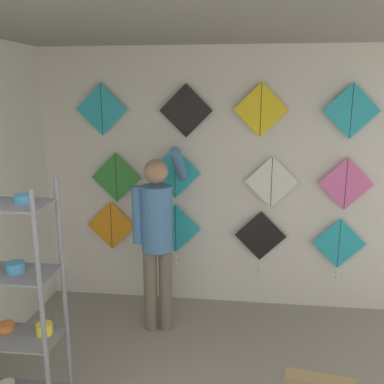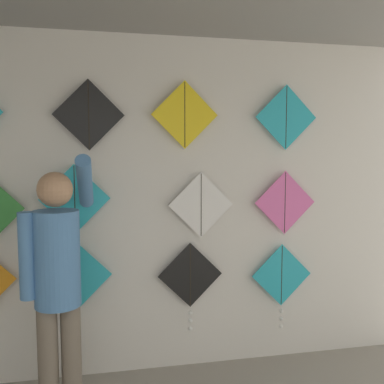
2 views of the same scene
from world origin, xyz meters
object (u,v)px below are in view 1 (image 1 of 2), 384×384
object	(u,v)px
shopkeeper	(157,230)
kite_6	(272,182)
kite_9	(186,111)
kite_3	(339,247)
kite_8	(102,109)
kite_2	(260,239)
kite_1	(176,231)
kite_4	(116,178)
kite_11	(352,111)
kite_10	(261,110)
kite_0	(111,225)
kite_7	(346,184)
kite_5	(175,173)

from	to	relation	value
shopkeeper	kite_6	xyz separation A→B (m)	(1.11, 0.58, 0.38)
shopkeeper	kite_9	world-z (taller)	kite_9
kite_6	kite_9	world-z (taller)	kite_9
kite_3	kite_8	world-z (taller)	kite_8
kite_8	kite_9	distance (m)	0.90
kite_2	kite_6	xyz separation A→B (m)	(0.09, 0.00, 0.64)
kite_1	kite_2	distance (m)	0.93
kite_4	kite_11	world-z (taller)	kite_11
kite_9	kite_1	bearing A→B (deg)	-179.67
kite_2	kite_9	xyz separation A→B (m)	(-0.81, 0.00, 1.37)
kite_11	kite_10	bearing A→B (deg)	180.00
shopkeeper	kite_2	world-z (taller)	shopkeeper
kite_0	kite_9	xyz separation A→B (m)	(0.85, 0.00, 1.27)
kite_2	kite_6	bearing A→B (deg)	0.61
kite_6	kite_9	distance (m)	1.16
kite_6	kite_7	world-z (taller)	same
shopkeeper	kite_5	bearing A→B (deg)	70.55
kite_0	kite_1	bearing A→B (deg)	-0.05
kite_0	kite_2	bearing A→B (deg)	-0.03
shopkeeper	kite_6	world-z (taller)	shopkeeper
kite_2	kite_5	world-z (taller)	kite_5
kite_7	kite_9	size ratio (longest dim) A/B	1.00
kite_5	kite_10	size ratio (longest dim) A/B	1.00
shopkeeper	kite_9	distance (m)	1.27
kite_0	kite_4	distance (m)	0.56
kite_0	kite_11	bearing A→B (deg)	0.00
kite_8	kite_7	bearing A→B (deg)	0.00
shopkeeper	kite_4	distance (m)	0.90
kite_11	shopkeeper	bearing A→B (deg)	-162.53
shopkeeper	kite_1	bearing A→B (deg)	70.37
kite_2	kite_10	xyz separation A→B (m)	(-0.04, 0.00, 1.38)
shopkeeper	kite_8	distance (m)	1.44
kite_3	kite_10	bearing A→B (deg)	179.93
kite_1	kite_11	distance (m)	2.20
kite_7	kite_8	xyz separation A→B (m)	(-2.55, 0.00, 0.74)
kite_6	kite_2	bearing A→B (deg)	-179.39
kite_0	kite_2	world-z (taller)	kite_0
shopkeeper	kite_2	bearing A→B (deg)	18.55
kite_11	kite_4	bearing A→B (deg)	180.00
kite_1	kite_8	world-z (taller)	kite_8
kite_5	kite_10	distance (m)	1.11
kite_10	kite_11	bearing A→B (deg)	0.00
kite_2	kite_7	distance (m)	1.06
kite_6	kite_8	bearing A→B (deg)	180.00
shopkeeper	kite_8	xyz separation A→B (m)	(-0.69, 0.58, 1.12)
kite_4	kite_8	distance (m)	0.74
kite_7	kite_11	world-z (taller)	kite_11
kite_9	kite_8	bearing A→B (deg)	180.00
kite_2	kite_5	xyz separation A→B (m)	(-0.93, 0.00, 0.71)
kite_9	kite_11	world-z (taller)	kite_11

